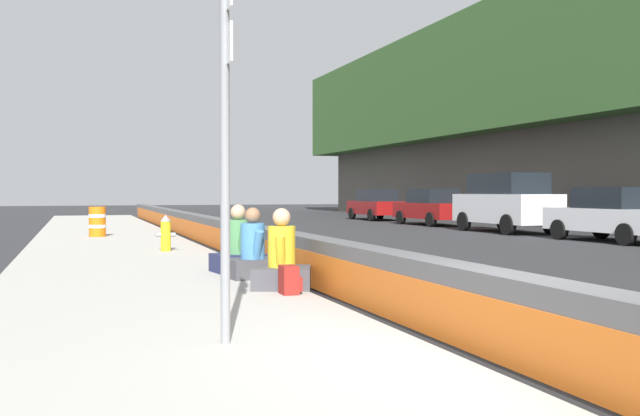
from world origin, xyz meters
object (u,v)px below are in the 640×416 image
object	(u,v)px
parked_car_far	(376,205)
parked_car_fourth	(506,202)
construction_barrel	(97,222)
parked_car_midline	(432,207)
seated_person_foreground	(282,263)
parked_car_third	(613,214)
route_sign_post	(225,123)
seated_person_rear	(238,251)
seated_person_middle	(253,256)
fire_hydrant	(166,233)
backpack	(290,280)

from	to	relation	value
parked_car_far	parked_car_fourth	bearing A→B (deg)	179.62
construction_barrel	parked_car_midline	distance (m)	16.34
seated_person_foreground	parked_car_third	distance (m)	15.27
route_sign_post	seated_person_foreground	world-z (taller)	route_sign_post
seated_person_rear	parked_car_fourth	size ratio (longest dim) A/B	0.25
seated_person_middle	parked_car_third	world-z (taller)	parked_car_third
parked_car_midline	parked_car_fourth	bearing A→B (deg)	179.00
route_sign_post	seated_person_foreground	bearing A→B (deg)	-23.74
seated_person_rear	parked_car_fourth	bearing A→B (deg)	-49.29
fire_hydrant	parked_car_fourth	distance (m)	15.01
seated_person_middle	parked_car_fourth	size ratio (longest dim) A/B	0.24
seated_person_foreground	construction_barrel	distance (m)	13.79
seated_person_rear	parked_car_third	bearing A→B (deg)	-66.95
route_sign_post	parked_car_fourth	xyz separation A→B (m)	(16.98, -14.34, -1.03)
construction_barrel	parked_car_far	size ratio (longest dim) A/B	0.21
route_sign_post	seated_person_rear	world-z (taller)	route_sign_post
fire_hydrant	seated_person_foreground	size ratio (longest dim) A/B	0.74
backpack	construction_barrel	world-z (taller)	construction_barrel
fire_hydrant	backpack	distance (m)	7.90
construction_barrel	seated_person_rear	bearing A→B (deg)	-169.44
route_sign_post	parked_car_fourth	distance (m)	22.25
parked_car_third	parked_car_fourth	world-z (taller)	parked_car_fourth
seated_person_foreground	parked_car_third	bearing A→B (deg)	-58.60
backpack	parked_car_midline	bearing A→B (deg)	-32.53
backpack	parked_car_far	xyz separation A→B (m)	(26.84, -12.94, 0.53)
construction_barrel	seated_person_foreground	bearing A→B (deg)	-170.66
seated_person_middle	parked_car_midline	bearing A→B (deg)	-35.40
seated_person_rear	backpack	distance (m)	2.96
seated_person_foreground	seated_person_rear	xyz separation A→B (m)	(2.35, 0.14, 0.00)
parked_car_third	fire_hydrant	bearing A→B (deg)	92.86
seated_person_middle	parked_car_midline	world-z (taller)	parked_car_midline
route_sign_post	backpack	xyz separation A→B (m)	(2.89, -1.48, -1.88)
seated_person_foreground	parked_car_fourth	bearing A→B (deg)	-43.51
fire_hydrant	seated_person_middle	bearing A→B (deg)	-172.72
seated_person_rear	parked_car_third	xyz separation A→B (m)	(5.60, -13.17, 0.35)
fire_hydrant	backpack	world-z (taller)	fire_hydrant
parked_car_third	backpack	bearing A→B (deg)	123.17
route_sign_post	parked_car_far	bearing A→B (deg)	-25.88
route_sign_post	seated_person_foreground	size ratio (longest dim) A/B	3.03
seated_person_foreground	parked_car_midline	bearing A→B (deg)	-33.20
fire_hydrant	parked_car_fourth	xyz separation A→B (m)	(6.23, -13.64, 0.60)
fire_hydrant	parked_car_third	world-z (taller)	parked_car_third
parked_car_fourth	parked_car_midline	distance (m)	6.26
parked_car_midline	construction_barrel	bearing A→B (deg)	112.01
parked_car_far	seated_person_rear	bearing A→B (deg)	151.40
seated_person_middle	backpack	bearing A→B (deg)	-178.97
backpack	seated_person_rear	bearing A→B (deg)	1.62
construction_barrel	parked_car_midline	xyz separation A→B (m)	(6.12, -15.15, 0.24)
fire_hydrant	seated_person_rear	bearing A→B (deg)	-171.92
seated_person_foreground	seated_person_middle	distance (m)	1.44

